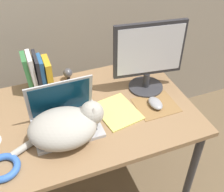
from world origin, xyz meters
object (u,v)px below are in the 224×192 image
object	(u,v)px
cat	(66,126)
notepad	(117,111)
external_monitor	(149,56)
webcam	(68,73)
cable_coil	(3,168)
laptop	(65,119)
computer_mouse	(155,103)
book_row	(38,74)

from	to	relation	value
cat	notepad	bearing A→B (deg)	15.95
external_monitor	webcam	distance (m)	0.50
cat	external_monitor	world-z (taller)	external_monitor
external_monitor	cable_coil	xyz separation A→B (m)	(-0.83, -0.30, -0.20)
laptop	external_monitor	bearing A→B (deg)	15.02
cat	external_monitor	size ratio (longest dim) A/B	1.11
computer_mouse	notepad	bearing A→B (deg)	172.25
notepad	webcam	size ratio (longest dim) A/B	3.37
book_row	notepad	distance (m)	0.50
computer_mouse	book_row	size ratio (longest dim) A/B	0.45
notepad	webcam	world-z (taller)	webcam
external_monitor	laptop	bearing A→B (deg)	-164.98
cat	book_row	distance (m)	0.43
cat	book_row	bearing A→B (deg)	96.75
external_monitor	cable_coil	size ratio (longest dim) A/B	2.72
computer_mouse	webcam	bearing A→B (deg)	133.22
cat	cable_coil	xyz separation A→B (m)	(-0.30, -0.08, -0.06)
cat	notepad	distance (m)	0.31
laptop	book_row	size ratio (longest dim) A/B	1.37
cable_coil	notepad	world-z (taller)	cable_coil
notepad	webcam	distance (m)	0.42
laptop	cable_coil	size ratio (longest dim) A/B	2.16
laptop	book_row	distance (m)	0.36
webcam	laptop	bearing A→B (deg)	-106.18
cat	book_row	size ratio (longest dim) A/B	1.91
computer_mouse	webcam	distance (m)	0.56
external_monitor	computer_mouse	xyz separation A→B (m)	(-0.03, -0.17, -0.20)
cat	webcam	size ratio (longest dim) A/B	5.70
book_row	webcam	distance (m)	0.19
computer_mouse	cable_coil	distance (m)	0.82
computer_mouse	notepad	size ratio (longest dim) A/B	0.40
cable_coil	computer_mouse	bearing A→B (deg)	9.62
book_row	webcam	size ratio (longest dim) A/B	2.98
cat	computer_mouse	size ratio (longest dim) A/B	4.21
notepad	computer_mouse	bearing A→B (deg)	-7.75
webcam	external_monitor	bearing A→B (deg)	-30.56
book_row	computer_mouse	bearing A→B (deg)	-33.99
external_monitor	computer_mouse	world-z (taller)	external_monitor
cat	webcam	xyz separation A→B (m)	(0.12, 0.46, -0.03)
external_monitor	cat	bearing A→B (deg)	-157.39
cat	cable_coil	size ratio (longest dim) A/B	3.02
laptop	external_monitor	xyz separation A→B (m)	(0.52, 0.14, 0.17)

